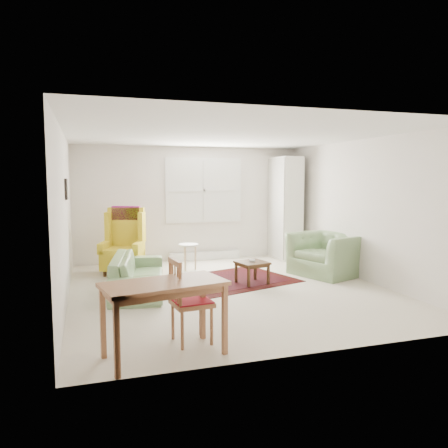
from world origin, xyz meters
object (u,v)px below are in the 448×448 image
object	(u,v)px
armchair	(327,250)
wingback_chair	(122,240)
cabinet	(285,208)
desk_chair	(192,301)
desk	(164,319)
coffee_table	(252,273)
sofa	(138,266)
stool	(189,257)

from	to	relation	value
armchair	wingback_chair	size ratio (longest dim) A/B	0.94
cabinet	desk_chair	distance (m)	5.50
cabinet	desk	bearing A→B (deg)	-127.98
desk_chair	armchair	bearing A→B (deg)	-57.86
armchair	cabinet	distance (m)	1.97
armchair	coffee_table	world-z (taller)	armchair
sofa	stool	xyz separation A→B (m)	(1.15, 1.37, -0.14)
coffee_table	stool	bearing A→B (deg)	117.87
sofa	cabinet	size ratio (longest dim) A/B	0.87
wingback_chair	coffee_table	size ratio (longest dim) A/B	2.67
coffee_table	wingback_chair	bearing A→B (deg)	143.75
armchair	coffee_table	size ratio (longest dim) A/B	2.50
stool	desk_chair	xyz separation A→B (m)	(-0.83, -3.79, 0.21)
stool	desk	world-z (taller)	desk
wingback_chair	cabinet	size ratio (longest dim) A/B	0.56
wingback_chair	desk_chair	size ratio (longest dim) A/B	1.35
sofa	stool	size ratio (longest dim) A/B	3.81
coffee_table	desk	distance (m)	3.27
sofa	coffee_table	xyz separation A→B (m)	(1.93, -0.11, -0.21)
desk	desk_chair	size ratio (longest dim) A/B	1.29
desk	armchair	bearing A→B (deg)	38.59
coffee_table	desk	xyz separation A→B (m)	(-1.97, -2.60, 0.19)
stool	desk_chair	world-z (taller)	desk_chair
armchair	desk_chair	distance (m)	4.12
wingback_chair	cabinet	xyz separation A→B (m)	(3.66, 0.59, 0.51)
cabinet	desk_chair	xyz separation A→B (m)	(-3.22, -4.41, -0.67)
sofa	armchair	size ratio (longest dim) A/B	1.67
desk	wingback_chair	bearing A→B (deg)	91.25
cabinet	desk	world-z (taller)	cabinet
wingback_chair	desk_chair	bearing A→B (deg)	-63.70
cabinet	desk	distance (m)	5.95
sofa	desk	world-z (taller)	sofa
cabinet	desk_chair	size ratio (longest dim) A/B	2.42
desk_chair	wingback_chair	bearing A→B (deg)	0.27
stool	cabinet	xyz separation A→B (m)	(2.39, 0.62, 0.88)
cabinet	stool	bearing A→B (deg)	-166.13
desk	desk_chair	xyz separation A→B (m)	(0.35, 0.29, 0.09)
armchair	cabinet	size ratio (longest dim) A/B	0.52
sofa	stool	distance (m)	1.79
stool	cabinet	bearing A→B (deg)	14.60
sofa	cabinet	xyz separation A→B (m)	(3.53, 1.99, 0.74)
wingback_chair	coffee_table	xyz separation A→B (m)	(2.06, -1.51, -0.44)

